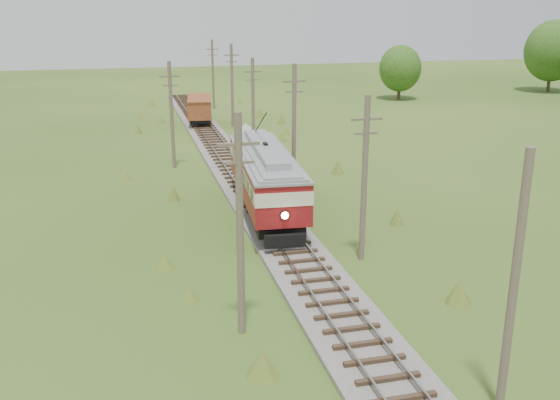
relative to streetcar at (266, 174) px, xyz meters
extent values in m
cube|color=#605B54|center=(0.00, 8.05, -2.68)|extent=(3.60, 96.00, 0.25)
cube|color=#726659|center=(-0.72, 8.05, -2.32)|extent=(0.08, 96.00, 0.17)
cube|color=#726659|center=(0.72, 8.05, -2.32)|extent=(0.08, 96.00, 0.17)
cube|color=#2D2116|center=(0.00, 8.05, -2.48)|extent=(2.40, 96.00, 0.16)
cube|color=black|center=(0.00, 0.00, -1.76)|extent=(3.51, 12.25, 0.49)
cube|color=maroon|center=(0.00, 0.00, -0.66)|extent=(4.04, 13.33, 1.20)
cube|color=beige|center=(0.00, 0.00, 0.32)|extent=(4.08, 13.40, 0.77)
cube|color=black|center=(0.00, 0.00, 0.32)|extent=(4.07, 12.81, 0.60)
cube|color=maroon|center=(0.00, 0.00, 0.87)|extent=(4.04, 13.33, 0.33)
cube|color=gray|center=(0.00, 0.00, 1.23)|extent=(4.11, 13.47, 0.42)
cube|color=gray|center=(0.00, 0.00, 1.60)|extent=(2.12, 9.93, 0.44)
sphere|color=#FFF2BF|center=(-0.50, -6.63, -0.50)|extent=(0.39, 0.39, 0.39)
cylinder|color=black|center=(0.15, 1.97, 2.84)|extent=(0.45, 5.09, 2.11)
cylinder|color=black|center=(-1.19, -4.89, -1.81)|extent=(0.20, 0.88, 0.88)
cylinder|color=black|center=(0.45, -5.02, -1.81)|extent=(0.20, 0.88, 0.88)
cylinder|color=black|center=(-0.45, 5.02, -1.81)|extent=(0.20, 0.88, 0.88)
cylinder|color=black|center=(1.19, 4.90, -1.81)|extent=(0.20, 0.88, 0.88)
cube|color=black|center=(0.00, 32.88, -1.92)|extent=(2.83, 6.93, 0.47)
cube|color=maroon|center=(0.00, 32.88, -0.75)|extent=(3.41, 7.74, 1.87)
cube|color=maroon|center=(0.00, 32.88, 0.23)|extent=(3.48, 7.89, 0.11)
cylinder|color=black|center=(-0.99, 30.75, -1.88)|extent=(0.21, 0.76, 0.75)
cylinder|color=black|center=(0.40, 30.56, -1.88)|extent=(0.21, 0.76, 0.75)
cylinder|color=black|center=(-0.40, 35.20, -1.88)|extent=(0.21, 0.76, 0.75)
cylinder|color=black|center=(0.99, 35.01, -1.88)|extent=(0.21, 0.76, 0.75)
cone|color=gray|center=(4.03, 26.94, -2.28)|extent=(2.81, 2.81, 1.05)
cone|color=gray|center=(4.74, 26.06, -2.50)|extent=(1.58, 1.58, 0.61)
cylinder|color=brown|center=(3.10, -20.95, 1.59)|extent=(0.30, 0.30, 8.80)
cylinder|color=brown|center=(3.30, -7.95, 1.49)|extent=(0.30, 0.30, 8.60)
cube|color=brown|center=(3.30, -7.95, 4.59)|extent=(1.60, 0.12, 0.12)
cube|color=brown|center=(3.30, -7.95, 3.89)|extent=(1.20, 0.10, 0.10)
cylinder|color=brown|center=(3.20, 5.05, 1.69)|extent=(0.30, 0.30, 9.00)
cube|color=brown|center=(3.20, 5.05, 4.99)|extent=(1.60, 0.12, 0.12)
cube|color=brown|center=(3.20, 5.05, 4.29)|extent=(1.20, 0.10, 0.10)
cylinder|color=brown|center=(3.00, 18.05, 1.39)|extent=(0.30, 0.30, 8.40)
cube|color=brown|center=(3.00, 18.05, 4.39)|extent=(1.60, 0.12, 0.12)
cube|color=brown|center=(3.00, 18.05, 3.69)|extent=(1.20, 0.10, 0.10)
cylinder|color=brown|center=(3.40, 31.05, 1.64)|extent=(0.30, 0.30, 8.90)
cube|color=brown|center=(3.40, 31.05, 4.89)|extent=(1.60, 0.12, 0.12)
cube|color=brown|center=(3.40, 31.05, 4.19)|extent=(1.20, 0.10, 0.10)
cylinder|color=brown|center=(3.20, 44.05, 1.54)|extent=(0.30, 0.30, 8.70)
cube|color=brown|center=(3.20, 44.05, 4.69)|extent=(1.60, 0.12, 0.12)
cube|color=brown|center=(3.20, 44.05, 3.99)|extent=(1.20, 0.10, 0.10)
cylinder|color=brown|center=(-4.20, -13.95, 1.69)|extent=(0.30, 0.30, 9.00)
cube|color=brown|center=(-4.20, -13.95, 4.99)|extent=(1.60, 0.12, 0.12)
cube|color=brown|center=(-4.20, -13.95, 4.29)|extent=(1.20, 0.10, 0.10)
cylinder|color=brown|center=(-4.50, 14.05, 1.49)|extent=(0.30, 0.30, 8.60)
cube|color=brown|center=(-4.50, 14.05, 4.59)|extent=(1.60, 0.12, 0.12)
cube|color=brown|center=(-4.50, 14.05, 3.89)|extent=(1.20, 0.10, 0.10)
cylinder|color=#38281C|center=(56.00, 48.05, -1.01)|extent=(0.50, 0.50, 3.60)
ellipsoid|color=#234414|center=(56.00, 48.05, 3.39)|extent=(8.40, 8.40, 9.24)
cylinder|color=#38281C|center=(30.00, 46.05, -1.55)|extent=(0.50, 0.50, 2.52)
ellipsoid|color=#234414|center=(30.00, 46.05, 1.53)|extent=(5.88, 5.88, 6.47)
camera|label=1|loc=(-8.24, -36.26, 9.87)|focal=40.00mm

